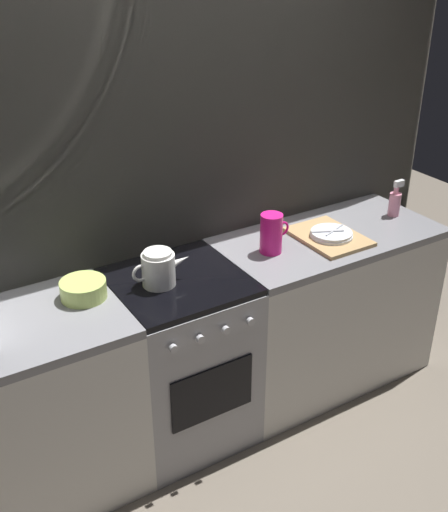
{
  "coord_description": "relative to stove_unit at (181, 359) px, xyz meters",
  "views": [
    {
      "loc": [
        -1.12,
        -2.23,
        2.32
      ],
      "look_at": [
        0.25,
        0.0,
        0.95
      ],
      "focal_mm": 43.91,
      "sensor_mm": 36.0,
      "label": 1
    }
  ],
  "objects": [
    {
      "name": "ground_plane",
      "position": [
        0.0,
        0.0,
        -0.45
      ],
      "size": [
        8.0,
        8.0,
        0.0
      ],
      "primitive_type": "plane",
      "color": "#6B6054"
    },
    {
      "name": "back_wall",
      "position": [
        0.0,
        0.32,
        0.75
      ],
      "size": [
        3.6,
        0.05,
        2.4
      ],
      "color": "#B2AD9E",
      "rests_on": "ground_plane"
    },
    {
      "name": "dish_pile",
      "position": [
        0.86,
        -0.04,
        0.47
      ],
      "size": [
        0.3,
        0.4,
        0.06
      ],
      "color": "tan",
      "rests_on": "counter_right"
    },
    {
      "name": "kettle",
      "position": [
        -0.09,
        -0.0,
        0.53
      ],
      "size": [
        0.28,
        0.15,
        0.17
      ],
      "color": "white",
      "rests_on": "stove_unit"
    },
    {
      "name": "spray_bottle",
      "position": [
        1.36,
        0.01,
        0.53
      ],
      "size": [
        0.08,
        0.06,
        0.2
      ],
      "color": "pink",
      "rests_on": "counter_right"
    },
    {
      "name": "pitcher",
      "position": [
        0.52,
        -0.0,
        0.55
      ],
      "size": [
        0.16,
        0.11,
        0.2
      ],
      "color": "#E5197A",
      "rests_on": "counter_right"
    },
    {
      "name": "stove_unit",
      "position": [
        0.0,
        0.0,
        0.0
      ],
      "size": [
        0.6,
        0.63,
        0.9
      ],
      "color": "#9E9EA3",
      "rests_on": "ground_plane"
    },
    {
      "name": "counter_right",
      "position": [
        0.9,
        0.0,
        0.0
      ],
      "size": [
        1.2,
        0.6,
        0.9
      ],
      "color": "silver",
      "rests_on": "ground_plane"
    },
    {
      "name": "mixing_bowl",
      "position": [
        -0.42,
        0.07,
        0.49
      ],
      "size": [
        0.2,
        0.2,
        0.08
      ],
      "primitive_type": "cylinder",
      "color": "#B7D166",
      "rests_on": "counter_left"
    }
  ]
}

